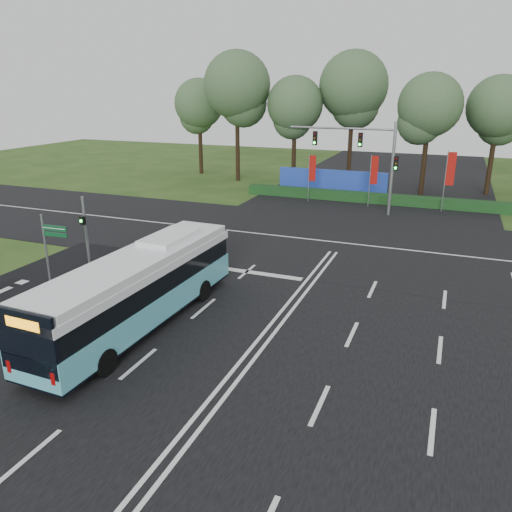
{
  "coord_description": "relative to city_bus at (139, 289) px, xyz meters",
  "views": [
    {
      "loc": [
        6.29,
        -17.88,
        9.34
      ],
      "look_at": [
        -1.59,
        2.0,
        2.08
      ],
      "focal_mm": 35.0,
      "sensor_mm": 36.0,
      "label": 1
    }
  ],
  "objects": [
    {
      "name": "hedge",
      "position": [
        4.94,
        26.85,
        -1.25
      ],
      "size": [
        22.0,
        1.2,
        0.8
      ],
      "primitive_type": "cube",
      "color": "#153A18",
      "rests_on": "ground"
    },
    {
      "name": "city_bus",
      "position": [
        0.0,
        0.0,
        0.0
      ],
      "size": [
        2.68,
        11.46,
        3.27
      ],
      "rotation": [
        0.0,
        0.0,
        -0.03
      ],
      "color": "#55B7C6",
      "rests_on": "ground"
    },
    {
      "name": "ground",
      "position": [
        4.94,
        2.35,
        -1.65
      ],
      "size": [
        120.0,
        120.0,
        0.0
      ],
      "primitive_type": "plane",
      "color": "#264717",
      "rests_on": "ground"
    },
    {
      "name": "banner_flag_mid",
      "position": [
        5.21,
        25.23,
        1.14
      ],
      "size": [
        0.59,
        0.27,
        4.26
      ],
      "rotation": [
        0.0,
        0.0,
        0.38
      ],
      "color": "gray",
      "rests_on": "ground"
    },
    {
      "name": "traffic_light_gantry",
      "position": [
        5.14,
        22.85,
        3.02
      ],
      "size": [
        8.41,
        0.28,
        7.0
      ],
      "color": "gray",
      "rests_on": "ground"
    },
    {
      "name": "pedestrian_signal",
      "position": [
        -6.62,
        4.85,
        0.5
      ],
      "size": [
        0.37,
        0.44,
        3.94
      ],
      "rotation": [
        0.0,
        0.0,
        -0.35
      ],
      "color": "gray",
      "rests_on": "ground"
    },
    {
      "name": "banner_flag_left",
      "position": [
        0.07,
        25.33,
        1.0
      ],
      "size": [
        0.58,
        0.21,
        4.03
      ],
      "rotation": [
        0.0,
        0.0,
        0.29
      ],
      "color": "gray",
      "rests_on": "ground"
    },
    {
      "name": "road_main",
      "position": [
        4.94,
        2.35,
        -1.63
      ],
      "size": [
        20.0,
        120.0,
        0.04
      ],
      "primitive_type": "cube",
      "color": "black",
      "rests_on": "ground"
    },
    {
      "name": "banner_flag_right",
      "position": [
        10.91,
        25.67,
        1.45
      ],
      "size": [
        0.69,
        0.21,
        4.77
      ],
      "rotation": [
        0.0,
        0.0,
        0.23
      ],
      "color": "gray",
      "rests_on": "ground"
    },
    {
      "name": "blue_hoarding",
      "position": [
        0.94,
        29.35,
        -0.55
      ],
      "size": [
        10.0,
        0.3,
        2.2
      ],
      "primitive_type": "cube",
      "color": "#2140B5",
      "rests_on": "ground"
    },
    {
      "name": "kerb_strip",
      "position": [
        -5.16,
        -0.65,
        -1.59
      ],
      "size": [
        0.25,
        18.0,
        0.12
      ],
      "primitive_type": "cube",
      "color": "gray",
      "rests_on": "ground"
    },
    {
      "name": "eucalyptus_row",
      "position": [
        8.58,
        33.91,
        6.99
      ],
      "size": [
        53.48,
        9.38,
        12.91
      ],
      "color": "black",
      "rests_on": "ground"
    },
    {
      "name": "road_cross",
      "position": [
        4.94,
        14.35,
        -1.62
      ],
      "size": [
        120.0,
        14.0,
        0.05
      ],
      "primitive_type": "cube",
      "color": "black",
      "rests_on": "ground"
    },
    {
      "name": "street_sign",
      "position": [
        -6.51,
        2.21,
        0.64
      ],
      "size": [
        1.4,
        0.16,
        3.59
      ],
      "rotation": [
        0.0,
        0.0,
        0.06
      ],
      "color": "gray",
      "rests_on": "ground"
    }
  ]
}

